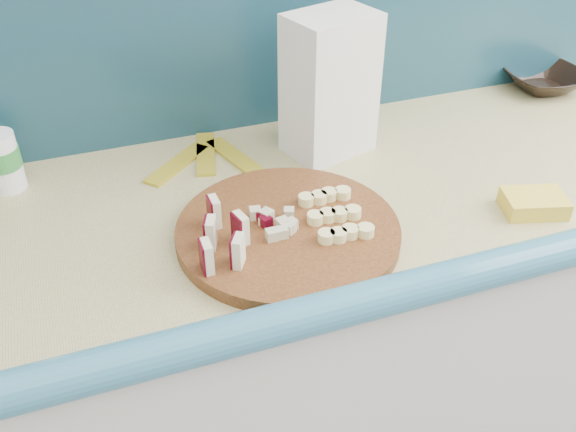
{
  "coord_description": "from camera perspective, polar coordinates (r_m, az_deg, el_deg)",
  "views": [
    {
      "loc": [
        -0.16,
        0.6,
        1.55
      ],
      "look_at": [
        0.12,
        1.38,
        0.95
      ],
      "focal_mm": 40.0,
      "sensor_mm": 36.0,
      "label": 1
    }
  ],
  "objects": [
    {
      "name": "kitchen_counter",
      "position": [
        1.44,
        -2.37,
        -13.79
      ],
      "size": [
        2.2,
        0.63,
        0.91
      ],
      "color": "silver",
      "rests_on": "ground"
    },
    {
      "name": "canister",
      "position": [
        1.25,
        -24.09,
        4.53
      ],
      "size": [
        0.07,
        0.07,
        0.11
      ],
      "rotation": [
        0.0,
        0.0,
        -0.36
      ],
      "color": "white",
      "rests_on": "kitchen_counter"
    },
    {
      "name": "apple_chunks",
      "position": [
        1.02,
        -1.27,
        -0.7
      ],
      "size": [
        0.05,
        0.06,
        0.02
      ],
      "color": "beige",
      "rests_on": "cutting_board"
    },
    {
      "name": "backsplash",
      "position": [
        1.28,
        -7.34,
        17.64
      ],
      "size": [
        2.2,
        0.02,
        0.5
      ],
      "primitive_type": "cube",
      "color": "teal",
      "rests_on": "kitchen_counter"
    },
    {
      "name": "sponge",
      "position": [
        1.18,
        21.01,
        1.07
      ],
      "size": [
        0.12,
        0.1,
        0.03
      ],
      "primitive_type": "cube",
      "rotation": [
        0.0,
        0.0,
        -0.28
      ],
      "color": "yellow",
      "rests_on": "kitchen_counter"
    },
    {
      "name": "brown_bowl",
      "position": [
        1.66,
        21.79,
        11.2
      ],
      "size": [
        0.19,
        0.19,
        0.04
      ],
      "primitive_type": "imported",
      "rotation": [
        0.0,
        0.0,
        -0.05
      ],
      "color": "black",
      "rests_on": "kitchen_counter"
    },
    {
      "name": "banana_peel",
      "position": [
        1.26,
        -7.29,
        5.13
      ],
      "size": [
        0.23,
        0.2,
        0.01
      ],
      "rotation": [
        0.0,
        0.0,
        -0.4
      ],
      "color": "gold",
      "rests_on": "kitchen_counter"
    },
    {
      "name": "apple_wedges",
      "position": [
        0.98,
        -5.92,
        -1.75
      ],
      "size": [
        0.08,
        0.14,
        0.05
      ],
      "color": "beige",
      "rests_on": "cutting_board"
    },
    {
      "name": "cutting_board",
      "position": [
        1.04,
        0.0,
        -1.4
      ],
      "size": [
        0.39,
        0.39,
        0.02
      ],
      "primitive_type": "cylinder",
      "rotation": [
        0.0,
        0.0,
        -0.07
      ],
      "color": "#46200F",
      "rests_on": "kitchen_counter"
    },
    {
      "name": "banana_slices",
      "position": [
        1.05,
        4.12,
        0.14
      ],
      "size": [
        0.1,
        0.14,
        0.02
      ],
      "color": "#F7EB97",
      "rests_on": "cutting_board"
    },
    {
      "name": "flour_bag",
      "position": [
        1.23,
        3.72,
        11.5
      ],
      "size": [
        0.18,
        0.15,
        0.27
      ],
      "primitive_type": "cube",
      "rotation": [
        0.0,
        0.0,
        0.28
      ],
      "color": "white",
      "rests_on": "kitchen_counter"
    }
  ]
}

